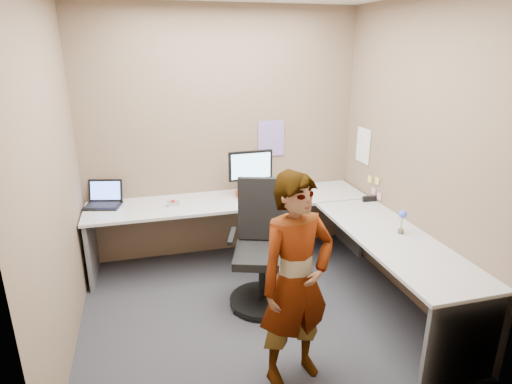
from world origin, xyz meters
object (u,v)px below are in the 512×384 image
object	(u,v)px
desk	(286,229)
office_chair	(263,256)
person	(296,281)
monitor	(251,168)

from	to	relation	value
desk	office_chair	bearing A→B (deg)	-140.34
desk	person	world-z (taller)	person
monitor	person	size ratio (longest dim) A/B	0.31
office_chair	person	xyz separation A→B (m)	(-0.04, -0.98, 0.31)
person	office_chair	bearing A→B (deg)	74.71
desk	person	bearing A→B (deg)	-105.67
office_chair	desk	bearing A→B (deg)	58.12
desk	office_chair	distance (m)	0.41
monitor	office_chair	size ratio (longest dim) A/B	0.42
monitor	office_chair	xyz separation A→B (m)	(-0.11, -0.87, -0.59)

